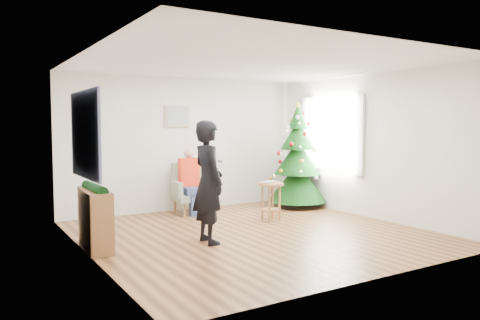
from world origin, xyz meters
TOP-DOWN VIEW (x-y plane):
  - floor at (0.00, 0.00)m, footprint 5.00×5.00m
  - ceiling at (0.00, 0.00)m, footprint 5.00×5.00m
  - wall_back at (0.00, 2.50)m, footprint 5.00×0.00m
  - wall_front at (0.00, -2.50)m, footprint 5.00×0.00m
  - wall_left at (-2.50, 0.00)m, footprint 0.00×5.00m
  - wall_right at (2.50, 0.00)m, footprint 0.00×5.00m
  - window_panel at (2.47, 1.00)m, footprint 0.04×1.30m
  - curtains at (2.44, 1.00)m, footprint 0.05×1.75m
  - christmas_tree at (2.08, 1.58)m, footprint 1.21×1.21m
  - stool at (0.78, 0.68)m, footprint 0.44×0.44m
  - laptop at (0.78, 0.68)m, footprint 0.43×0.36m
  - armchair at (-0.11, 2.06)m, footprint 0.72×0.67m
  - seated_person at (-0.12, 2.01)m, footprint 0.39×0.56m
  - standing_man at (-0.88, -0.14)m, footprint 0.44×0.65m
  - game_controller at (-0.69, -0.17)m, footprint 0.04×0.13m
  - console at (-2.33, 0.39)m, footprint 0.36×1.02m
  - garland at (-2.33, 0.39)m, footprint 0.14×0.90m
  - tapestry at (-2.46, 0.30)m, footprint 0.03×1.50m
  - framed_picture at (-0.20, 2.46)m, footprint 0.52×0.05m

SIDE VIEW (x-z plane):
  - floor at x=0.00m, z-range 0.00..0.00m
  - stool at x=0.78m, z-range 0.01..0.67m
  - armchair at x=-0.11m, z-range -0.13..0.82m
  - console at x=-2.33m, z-range 0.00..0.80m
  - seated_person at x=-0.12m, z-range 0.01..1.26m
  - laptop at x=0.78m, z-range 0.66..0.69m
  - garland at x=-2.33m, z-range 0.75..0.89m
  - standing_man at x=-0.88m, z-range 0.00..1.74m
  - christmas_tree at x=2.08m, z-range -0.11..2.07m
  - game_controller at x=-0.69m, z-range 1.14..1.18m
  - wall_back at x=0.00m, z-range -1.20..3.80m
  - wall_front at x=0.00m, z-range -1.20..3.80m
  - wall_left at x=-2.50m, z-range -1.20..3.80m
  - wall_right at x=2.50m, z-range -1.20..3.80m
  - window_panel at x=2.47m, z-range 0.80..2.20m
  - curtains at x=2.44m, z-range 0.75..2.25m
  - tapestry at x=-2.46m, z-range 0.98..2.12m
  - framed_picture at x=-0.20m, z-range 1.64..2.06m
  - ceiling at x=0.00m, z-range 2.60..2.60m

